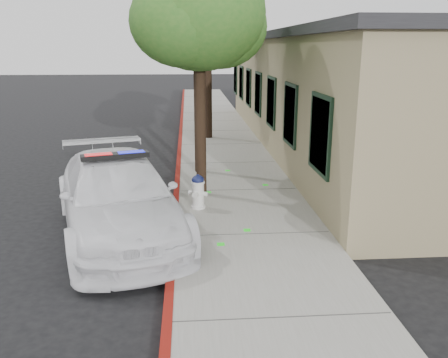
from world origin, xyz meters
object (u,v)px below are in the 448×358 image
police_car (118,197)px  street_tree_mid (197,14)px  street_tree_near (200,19)px  fire_hydrant (198,191)px  street_tree_far (209,18)px  clapboard_building (354,91)px

police_car → street_tree_mid: bearing=52.5°
street_tree_near → fire_hydrant: bearing=-96.6°
police_car → street_tree_near: size_ratio=1.04×
street_tree_far → clapboard_building: bearing=-14.2°
street_tree_near → street_tree_far: bearing=85.9°
street_tree_mid → police_car: bearing=-111.9°
fire_hydrant → street_tree_far: size_ratio=0.13×
clapboard_building → street_tree_far: size_ratio=3.39×
fire_hydrant → street_tree_far: street_tree_far is taller
police_car → fire_hydrant: 1.96m
clapboard_building → fire_hydrant: clapboard_building is taller
police_car → fire_hydrant: police_car is taller
clapboard_building → police_car: clapboard_building is taller
fire_hydrant → police_car: bearing=-125.8°
street_tree_far → street_tree_mid: bearing=-95.9°
police_car → street_tree_far: size_ratio=0.95×
street_tree_near → street_tree_mid: street_tree_mid is taller
street_tree_near → police_car: bearing=-129.9°
fire_hydrant → street_tree_near: street_tree_near is taller
street_tree_near → street_tree_far: (0.55, 7.65, 0.44)m
police_car → fire_hydrant: bearing=16.6°
clapboard_building → police_car: size_ratio=3.56×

